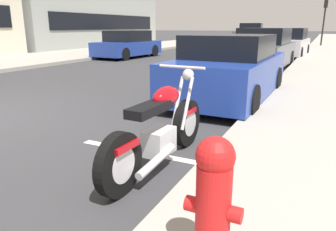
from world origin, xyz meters
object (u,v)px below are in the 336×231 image
parked_motorcycle (160,131)px  parked_car_behind_motorcycle (230,70)px  car_opposite_curb (128,45)px  traffic_signal_near_corner (325,10)px  parked_car_second_in_row (264,50)px  parked_car_far_down_curb (288,43)px  fire_hydrant (214,197)px  crossing_truck (258,35)px

parked_motorcycle → parked_car_behind_motorcycle: (3.77, 0.22, 0.24)m
car_opposite_curb → traffic_signal_near_corner: (14.27, -9.09, 2.18)m
parked_car_second_in_row → traffic_signal_near_corner: traffic_signal_near_corner is taller
parked_car_far_down_curb → traffic_signal_near_corner: (9.95, -1.54, 2.13)m
parked_motorcycle → traffic_signal_near_corner: bearing=-0.6°
traffic_signal_near_corner → parked_car_far_down_curb: bearing=171.2°
parked_motorcycle → parked_car_far_down_curb: parked_car_far_down_curb is taller
parked_motorcycle → traffic_signal_near_corner: size_ratio=0.58×
parked_car_far_down_curb → car_opposite_curb: 8.69m
parked_car_behind_motorcycle → fire_hydrant: bearing=-164.6°
parked_car_behind_motorcycle → car_opposite_curb: bearing=45.9°
parked_motorcycle → parked_car_second_in_row: bearing=5.2°
fire_hydrant → traffic_signal_near_corner: (27.04, -0.24, 2.25)m
parked_car_second_in_row → traffic_signal_near_corner: 16.19m
traffic_signal_near_corner → crossing_truck: bearing=75.9°
parked_car_second_in_row → parked_car_far_down_curb: bearing=-0.7°
parked_car_second_in_row → fire_hydrant: parked_car_second_in_row is taller
fire_hydrant → parked_car_second_in_row: bearing=8.1°
parked_car_behind_motorcycle → fire_hydrant: (-5.18, -1.31, -0.09)m
fire_hydrant → crossing_truck: bearing=9.9°
crossing_truck → car_opposite_curb: size_ratio=1.19×
parked_car_behind_motorcycle → parked_car_far_down_curb: 11.91m
parked_car_second_in_row → crossing_truck: crossing_truck is taller
parked_motorcycle → fire_hydrant: 1.79m
parked_motorcycle → car_opposite_curb: 13.76m
crossing_truck → traffic_signal_near_corner: (-1.31, -5.20, 1.95)m
parked_motorcycle → car_opposite_curb: bearing=36.7°
parked_motorcycle → car_opposite_curb: (11.36, 7.76, 0.23)m
parked_car_behind_motorcycle → traffic_signal_near_corner: 22.02m
parked_car_behind_motorcycle → fire_hydrant: size_ratio=4.88×
parked_motorcycle → traffic_signal_near_corner: (25.63, -1.33, 2.41)m
parked_car_behind_motorcycle → crossing_truck: size_ratio=0.82×
traffic_signal_near_corner → fire_hydrant: bearing=179.5°
parked_car_second_in_row → parked_car_far_down_curb: parked_car_second_in_row is taller
crossing_truck → car_opposite_curb: (-15.58, 3.89, -0.22)m
parked_motorcycle → fire_hydrant: bearing=-139.8°
parked_car_second_in_row → crossing_truck: size_ratio=0.95×
parked_motorcycle → parked_car_far_down_curb: bearing=3.1°
car_opposite_curb → fire_hydrant: car_opposite_curb is taller
parked_car_far_down_curb → parked_motorcycle: bearing=-176.0°
crossing_truck → fire_hydrant: bearing=95.0°
parked_car_second_in_row → car_opposite_curb: 7.46m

